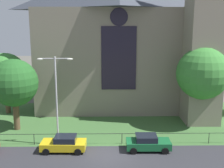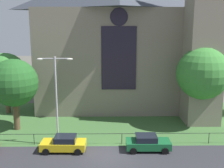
# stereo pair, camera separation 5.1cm
# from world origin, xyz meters

# --- Properties ---
(ground) EXTENTS (160.00, 160.00, 0.00)m
(ground) POSITION_xyz_m (0.00, 10.00, 0.00)
(ground) COLOR #56544C
(road_asphalt) EXTENTS (120.00, 8.00, 0.01)m
(road_asphalt) POSITION_xyz_m (0.00, -2.00, 0.00)
(road_asphalt) COLOR #2D2D33
(road_asphalt) RESTS_ON ground
(grass_verge) EXTENTS (120.00, 20.00, 0.01)m
(grass_verge) POSITION_xyz_m (0.00, 8.00, 0.00)
(grass_verge) COLOR #3D6633
(grass_verge) RESTS_ON ground
(church_building) EXTENTS (23.20, 16.20, 26.00)m
(church_building) POSITION_xyz_m (2.29, 16.57, 10.27)
(church_building) COLOR gray
(church_building) RESTS_ON ground
(iron_railing) EXTENTS (35.32, 0.07, 1.13)m
(iron_railing) POSITION_xyz_m (1.51, 2.50, 0.99)
(iron_railing) COLOR black
(iron_railing) RESTS_ON ground
(tree_left_far) EXTENTS (5.50, 5.50, 8.24)m
(tree_left_far) POSITION_xyz_m (-13.62, 13.19, 5.45)
(tree_left_far) COLOR brown
(tree_left_far) RESTS_ON ground
(tree_right_near) EXTENTS (6.02, 6.02, 9.37)m
(tree_right_near) POSITION_xyz_m (11.02, 7.56, 6.32)
(tree_right_near) COLOR #423021
(tree_right_near) RESTS_ON ground
(tree_left_near) EXTENTS (5.35, 5.35, 8.16)m
(tree_left_near) POSITION_xyz_m (-10.38, 6.82, 5.44)
(tree_left_near) COLOR brown
(tree_left_near) RESTS_ON ground
(streetlamp_near) EXTENTS (3.37, 0.26, 8.88)m
(streetlamp_near) POSITION_xyz_m (-4.87, 2.40, 5.59)
(streetlamp_near) COLOR #B2B2B7
(streetlamp_near) RESTS_ON ground
(parked_car_yellow) EXTENTS (4.25, 2.11, 1.51)m
(parked_car_yellow) POSITION_xyz_m (-4.07, 0.99, 0.74)
(parked_car_yellow) COLOR gold
(parked_car_yellow) RESTS_ON ground
(parked_car_green) EXTENTS (4.22, 2.07, 1.51)m
(parked_car_green) POSITION_xyz_m (3.91, 1.05, 0.74)
(parked_car_green) COLOR #196033
(parked_car_green) RESTS_ON ground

